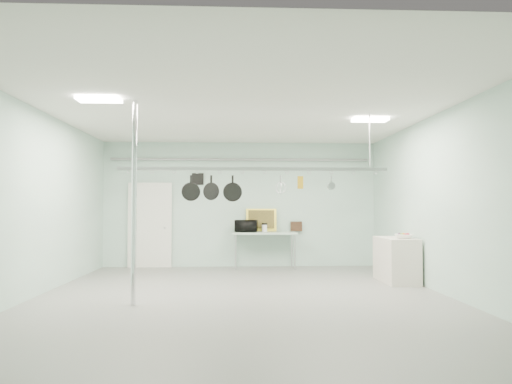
{
  "coord_description": "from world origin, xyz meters",
  "views": [
    {
      "loc": [
        -0.1,
        -7.79,
        1.51
      ],
      "look_at": [
        0.27,
        1.0,
        1.81
      ],
      "focal_mm": 32.0,
      "sensor_mm": 36.0,
      "label": 1
    }
  ],
  "objects_px": {
    "fruit_bowl": "(404,236)",
    "skillet_right": "(233,188)",
    "skillet_left": "(191,187)",
    "chrome_pole": "(134,202)",
    "microwave": "(246,226)",
    "prep_table": "(265,235)",
    "pot_rack": "(253,167)",
    "side_cabinet": "(396,260)",
    "skillet_mid": "(211,188)",
    "coffee_canister": "(264,228)"
  },
  "relations": [
    {
      "from": "chrome_pole",
      "to": "skillet_left",
      "type": "bearing_deg",
      "value": 48.67
    },
    {
      "from": "microwave",
      "to": "fruit_bowl",
      "type": "relative_size",
      "value": 1.49
    },
    {
      "from": "prep_table",
      "to": "coffee_canister",
      "type": "height_order",
      "value": "coffee_canister"
    },
    {
      "from": "side_cabinet",
      "to": "skillet_right",
      "type": "height_order",
      "value": "skillet_right"
    },
    {
      "from": "microwave",
      "to": "skillet_mid",
      "type": "xyz_separation_m",
      "value": [
        -0.69,
        -3.3,
        0.81
      ]
    },
    {
      "from": "prep_table",
      "to": "side_cabinet",
      "type": "height_order",
      "value": "prep_table"
    },
    {
      "from": "skillet_right",
      "to": "pot_rack",
      "type": "bearing_deg",
      "value": -8.87
    },
    {
      "from": "pot_rack",
      "to": "microwave",
      "type": "xyz_separation_m",
      "value": [
        -0.06,
        3.3,
        -1.18
      ]
    },
    {
      "from": "side_cabinet",
      "to": "skillet_left",
      "type": "bearing_deg",
      "value": -164.83
    },
    {
      "from": "chrome_pole",
      "to": "skillet_left",
      "type": "distance_m",
      "value": 1.23
    },
    {
      "from": "pot_rack",
      "to": "skillet_right",
      "type": "relative_size",
      "value": 10.28
    },
    {
      "from": "skillet_left",
      "to": "skillet_right",
      "type": "xyz_separation_m",
      "value": [
        0.74,
        0.0,
        -0.02
      ]
    },
    {
      "from": "fruit_bowl",
      "to": "skillet_left",
      "type": "distance_m",
      "value": 4.3
    },
    {
      "from": "skillet_left",
      "to": "skillet_mid",
      "type": "height_order",
      "value": "same"
    },
    {
      "from": "side_cabinet",
      "to": "pot_rack",
      "type": "height_order",
      "value": "pot_rack"
    },
    {
      "from": "skillet_left",
      "to": "skillet_right",
      "type": "distance_m",
      "value": 0.74
    },
    {
      "from": "chrome_pole",
      "to": "skillet_right",
      "type": "relative_size",
      "value": 6.86
    },
    {
      "from": "prep_table",
      "to": "pot_rack",
      "type": "relative_size",
      "value": 0.33
    },
    {
      "from": "microwave",
      "to": "skillet_left",
      "type": "height_order",
      "value": "skillet_left"
    },
    {
      "from": "skillet_left",
      "to": "skillet_mid",
      "type": "xyz_separation_m",
      "value": [
        0.36,
        0.0,
        -0.0
      ]
    },
    {
      "from": "microwave",
      "to": "fruit_bowl",
      "type": "xyz_separation_m",
      "value": [
        3.06,
        -2.48,
        -0.11
      ]
    },
    {
      "from": "side_cabinet",
      "to": "skillet_right",
      "type": "bearing_deg",
      "value": -161.68
    },
    {
      "from": "side_cabinet",
      "to": "pot_rack",
      "type": "distance_m",
      "value": 3.62
    },
    {
      "from": "prep_table",
      "to": "side_cabinet",
      "type": "distance_m",
      "value": 3.39
    },
    {
      "from": "prep_table",
      "to": "skillet_mid",
      "type": "relative_size",
      "value": 3.66
    },
    {
      "from": "prep_table",
      "to": "microwave",
      "type": "relative_size",
      "value": 2.96
    },
    {
      "from": "microwave",
      "to": "skillet_right",
      "type": "xyz_separation_m",
      "value": [
        -0.31,
        -3.3,
        0.8
      ]
    },
    {
      "from": "prep_table",
      "to": "microwave",
      "type": "height_order",
      "value": "microwave"
    },
    {
      "from": "fruit_bowl",
      "to": "skillet_right",
      "type": "distance_m",
      "value": 3.59
    },
    {
      "from": "coffee_canister",
      "to": "skillet_mid",
      "type": "height_order",
      "value": "skillet_mid"
    },
    {
      "from": "prep_table",
      "to": "skillet_right",
      "type": "distance_m",
      "value": 3.54
    },
    {
      "from": "microwave",
      "to": "skillet_right",
      "type": "distance_m",
      "value": 3.41
    },
    {
      "from": "chrome_pole",
      "to": "fruit_bowl",
      "type": "bearing_deg",
      "value": 19.25
    },
    {
      "from": "side_cabinet",
      "to": "fruit_bowl",
      "type": "height_order",
      "value": "fruit_bowl"
    },
    {
      "from": "prep_table",
      "to": "skillet_mid",
      "type": "height_order",
      "value": "skillet_mid"
    },
    {
      "from": "prep_table",
      "to": "fruit_bowl",
      "type": "distance_m",
      "value": 3.61
    },
    {
      "from": "fruit_bowl",
      "to": "chrome_pole",
      "type": "bearing_deg",
      "value": -160.75
    },
    {
      "from": "pot_rack",
      "to": "coffee_canister",
      "type": "distance_m",
      "value": 3.57
    },
    {
      "from": "coffee_canister",
      "to": "skillet_right",
      "type": "bearing_deg",
      "value": -103.06
    },
    {
      "from": "chrome_pole",
      "to": "microwave",
      "type": "height_order",
      "value": "chrome_pole"
    },
    {
      "from": "side_cabinet",
      "to": "chrome_pole",
      "type": "bearing_deg",
      "value": -157.59
    },
    {
      "from": "side_cabinet",
      "to": "pot_rack",
      "type": "relative_size",
      "value": 0.25
    },
    {
      "from": "chrome_pole",
      "to": "microwave",
      "type": "relative_size",
      "value": 5.92
    },
    {
      "from": "skillet_left",
      "to": "skillet_right",
      "type": "height_order",
      "value": "same"
    },
    {
      "from": "fruit_bowl",
      "to": "prep_table",
      "type": "bearing_deg",
      "value": 136.36
    },
    {
      "from": "chrome_pole",
      "to": "fruit_bowl",
      "type": "relative_size",
      "value": 8.85
    },
    {
      "from": "chrome_pole",
      "to": "skillet_left",
      "type": "xyz_separation_m",
      "value": [
        0.79,
        0.9,
        0.27
      ]
    },
    {
      "from": "fruit_bowl",
      "to": "skillet_left",
      "type": "relative_size",
      "value": 0.83
    },
    {
      "from": "fruit_bowl",
      "to": "skillet_right",
      "type": "relative_size",
      "value": 0.77
    },
    {
      "from": "fruit_bowl",
      "to": "skillet_right",
      "type": "bearing_deg",
      "value": -166.47
    }
  ]
}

